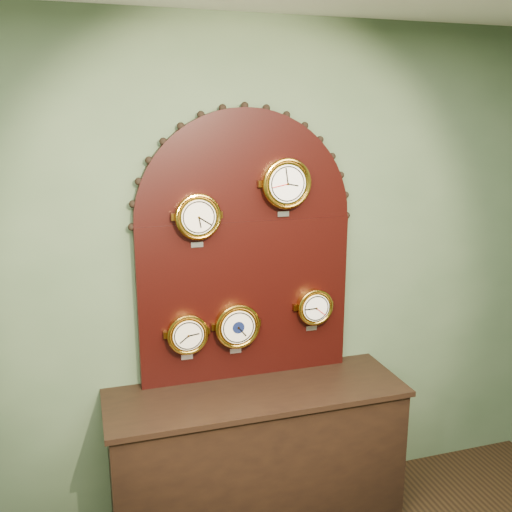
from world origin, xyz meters
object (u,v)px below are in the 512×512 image
object	(u,v)px
arabic_clock	(286,183)
tide_clock	(314,307)
roman_clock	(198,216)
display_board	(245,240)
hygrometer	(187,334)
barometer	(237,326)
shop_counter	(257,460)

from	to	relation	value
arabic_clock	tide_clock	distance (m)	0.74
roman_clock	arabic_clock	distance (m)	0.51
display_board	hygrometer	world-z (taller)	display_board
arabic_clock	tide_clock	xyz separation A→B (m)	(0.18, 0.00, -0.71)
hygrometer	barometer	bearing A→B (deg)	-0.17
display_board	tide_clock	xyz separation A→B (m)	(0.39, -0.07, -0.40)
display_board	tide_clock	bearing A→B (deg)	-9.62
shop_counter	tide_clock	distance (m)	0.92
arabic_clock	hygrometer	xyz separation A→B (m)	(-0.55, 0.00, -0.79)
shop_counter	display_board	world-z (taller)	display_board
arabic_clock	tide_clock	world-z (taller)	arabic_clock
shop_counter	roman_clock	bearing A→B (deg)	150.92
arabic_clock	barometer	size ratio (longest dim) A/B	1.06
display_board	barometer	distance (m)	0.48
roman_clock	arabic_clock	xyz separation A→B (m)	(0.48, -0.00, 0.15)
display_board	hygrometer	bearing A→B (deg)	-169.15
shop_counter	display_board	distance (m)	1.25
display_board	shop_counter	bearing A→B (deg)	-90.00
arabic_clock	barometer	distance (m)	0.83
shop_counter	arabic_clock	bearing A→B (deg)	36.26
arabic_clock	roman_clock	bearing A→B (deg)	179.91
shop_counter	barometer	distance (m)	0.78
hygrometer	arabic_clock	bearing A→B (deg)	-0.12
display_board	hygrometer	distance (m)	0.60
arabic_clock	hygrometer	world-z (taller)	arabic_clock
shop_counter	barometer	bearing A→B (deg)	114.48
barometer	tide_clock	distance (m)	0.46
arabic_clock	display_board	bearing A→B (deg)	161.94
hygrometer	tide_clock	xyz separation A→B (m)	(0.74, 0.00, 0.08)
shop_counter	hygrometer	world-z (taller)	hygrometer
display_board	tide_clock	size ratio (longest dim) A/B	5.80
hygrometer	tide_clock	size ratio (longest dim) A/B	1.05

